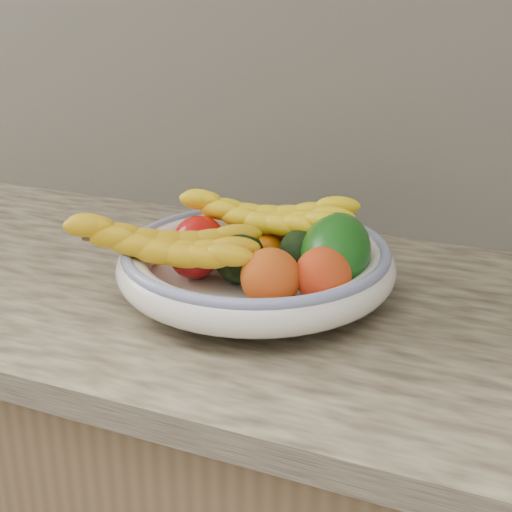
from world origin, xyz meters
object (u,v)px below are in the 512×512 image
object	(u,v)px
banana_bunch_back	(264,222)
banana_bunch_front	(162,250)
fruit_bowl	(256,264)
green_mango	(336,252)

from	to	relation	value
banana_bunch_back	banana_bunch_front	distance (m)	0.17
banana_bunch_back	fruit_bowl	bearing A→B (deg)	-80.33
green_mango	banana_bunch_front	world-z (taller)	green_mango
banana_bunch_back	green_mango	bearing A→B (deg)	-23.50
banana_bunch_back	banana_bunch_front	xyz separation A→B (m)	(-0.09, -0.15, -0.01)
fruit_bowl	banana_bunch_front	size ratio (longest dim) A/B	1.39
banana_bunch_back	banana_bunch_front	world-z (taller)	banana_bunch_back
fruit_bowl	banana_bunch_back	bearing A→B (deg)	102.71
green_mango	banana_bunch_front	distance (m)	0.24
fruit_bowl	banana_bunch_back	world-z (taller)	banana_bunch_back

